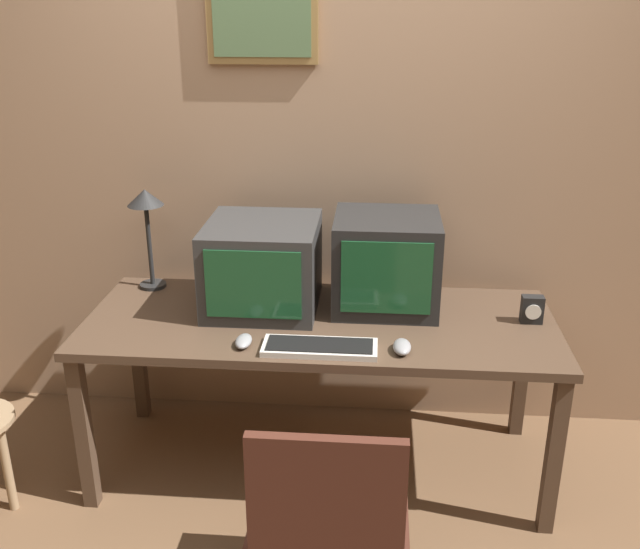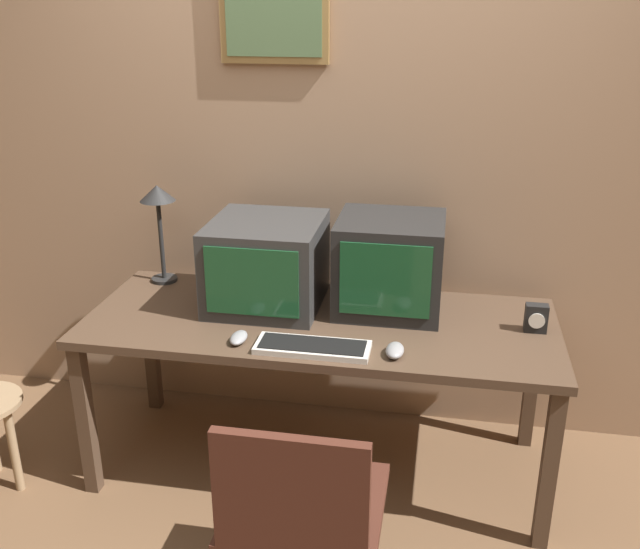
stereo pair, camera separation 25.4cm
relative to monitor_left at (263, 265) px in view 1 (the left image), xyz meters
The scene contains 10 objects.
wall_back 0.62m from the monitor_left, 57.25° to the left, with size 8.00×0.08×2.60m.
desk 0.37m from the monitor_left, 25.58° to the right, with size 1.89×0.76×0.71m.
monitor_left is the anchor object (origin of this frame).
monitor_right 0.51m from the monitor_left, ahead, with size 0.43×0.41×0.39m.
keyboard_main 0.50m from the monitor_left, 55.38° to the right, with size 0.42×0.15×0.03m.
mouse_near_keyboard 0.70m from the monitor_left, 33.33° to the right, with size 0.07×0.12×0.04m.
mouse_far_corner 0.41m from the monitor_left, 92.73° to the right, with size 0.06×0.12×0.03m.
desk_clock 1.10m from the monitor_left, ahead, with size 0.09×0.05×0.11m.
desk_lamp 0.58m from the monitor_left, 163.03° to the left, with size 0.16×0.16×0.45m.
office_chair 1.16m from the monitor_left, 70.15° to the right, with size 0.51×0.51×0.83m.
Camera 1 is at (0.22, -1.96, 1.93)m, focal length 40.00 mm.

